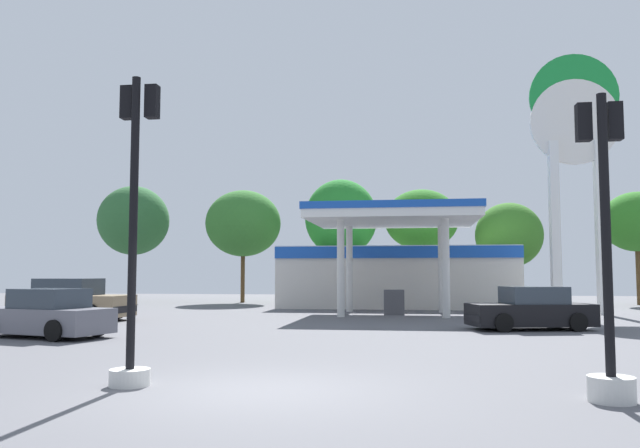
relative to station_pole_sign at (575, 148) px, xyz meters
The scene contains 14 objects.
ground_plane 23.63m from the station_pole_sign, 116.14° to the right, with size 90.00×90.00×0.00m, color #56565B.
gas_station 10.92m from the station_pole_sign, 151.16° to the left, with size 12.53×12.92×4.76m.
station_pole_sign is the anchor object (origin of this frame).
car_0 22.73m from the station_pole_sign, 162.60° to the right, with size 4.68×2.32×1.63m.
car_1 11.36m from the station_pole_sign, 113.57° to the right, with size 4.19×2.51×1.40m.
car_2 23.07m from the station_pole_sign, 144.39° to the right, with size 4.18×2.61×1.40m.
traffic_signal_0 21.53m from the station_pole_sign, 102.92° to the right, with size 0.66×0.69×4.49m.
traffic_signal_1 23.89m from the station_pole_sign, 121.10° to the right, with size 0.66×0.69×5.14m.
tree_0 27.13m from the station_pole_sign, 160.05° to the left, with size 4.58×4.58×7.53m.
tree_1 20.47m from the station_pole_sign, 152.73° to the left, with size 4.78×4.78×7.13m.
tree_2 15.17m from the station_pole_sign, 141.75° to the left, with size 4.50×4.50×7.69m.
tree_3 12.27m from the station_pole_sign, 124.48° to the left, with size 4.56×4.56×7.05m.
tree_4 10.72m from the station_pole_sign, 98.70° to the left, with size 4.06×4.06×6.15m.
tree_5 11.39m from the station_pole_sign, 59.09° to the left, with size 3.98×3.98×6.63m.
Camera 1 is at (2.43, -9.85, 1.83)m, focal length 35.69 mm.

